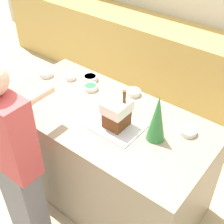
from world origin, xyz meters
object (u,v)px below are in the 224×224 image
at_px(baking_tray, 117,125).
at_px(decorative_tree, 157,118).
at_px(gingerbread_house, 117,113).
at_px(candy_bowl_far_right, 188,131).
at_px(candy_bowl_center_rear, 134,92).
at_px(person, 14,160).
at_px(candy_bowl_near_tray_right, 90,78).
at_px(candy_bowl_behind_tray, 70,77).
at_px(candy_bowl_far_left, 91,87).
at_px(candy_bowl_near_tray_left, 46,74).
at_px(candy_bowl_beside_tree, 121,100).

relative_size(baking_tray, decorative_tree, 1.06).
height_order(gingerbread_house, candy_bowl_far_right, gingerbread_house).
distance_m(candy_bowl_center_rear, person, 1.05).
height_order(candy_bowl_far_right, candy_bowl_near_tray_right, candy_bowl_near_tray_right).
bearing_deg(baking_tray, candy_bowl_near_tray_right, 148.55).
height_order(candy_bowl_far_right, candy_bowl_behind_tray, candy_bowl_behind_tray).
bearing_deg(candy_bowl_near_tray_right, candy_bowl_center_rear, 7.49).
relative_size(candy_bowl_center_rear, candy_bowl_behind_tray, 1.21).
relative_size(gingerbread_house, decorative_tree, 0.85).
distance_m(candy_bowl_near_tray_right, person, 0.97).
distance_m(candy_bowl_far_right, candy_bowl_near_tray_right, 0.99).
distance_m(decorative_tree, person, 1.00).
xyz_separation_m(gingerbread_house, candy_bowl_far_left, (-0.45, 0.23, -0.10)).
bearing_deg(candy_bowl_far_right, baking_tray, -150.62).
bearing_deg(candy_bowl_near_tray_left, gingerbread_house, -9.11).
relative_size(gingerbread_house, candy_bowl_near_tray_left, 2.59).
distance_m(candy_bowl_behind_tray, candy_bowl_near_tray_right, 0.18).
bearing_deg(candy_bowl_far_left, candy_bowl_near_tray_left, -168.82).
height_order(baking_tray, candy_bowl_beside_tree, candy_bowl_beside_tree).
height_order(gingerbread_house, candy_bowl_behind_tray, gingerbread_house).
xyz_separation_m(baking_tray, candy_bowl_near_tray_right, (-0.55, 0.33, 0.02)).
xyz_separation_m(baking_tray, decorative_tree, (0.28, 0.06, 0.17)).
relative_size(gingerbread_house, candy_bowl_near_tray_right, 2.39).
distance_m(candy_bowl_near_tray_left, candy_bowl_center_rear, 0.81).
height_order(candy_bowl_center_rear, person, person).
bearing_deg(candy_bowl_far_right, gingerbread_house, -150.63).
bearing_deg(baking_tray, candy_bowl_behind_tray, 161.02).
height_order(candy_bowl_center_rear, candy_bowl_behind_tray, candy_bowl_center_rear).
distance_m(candy_bowl_center_rear, candy_bowl_behind_tray, 0.59).
distance_m(gingerbread_house, candy_bowl_center_rear, 0.42).
distance_m(candy_bowl_beside_tree, candy_bowl_center_rear, 0.15).
xyz_separation_m(candy_bowl_behind_tray, person, (0.29, -0.85, -0.13)).
distance_m(decorative_tree, candy_bowl_near_tray_right, 0.89).
distance_m(candy_bowl_beside_tree, candy_bowl_near_tray_right, 0.42).
height_order(gingerbread_house, decorative_tree, decorative_tree).
bearing_deg(candy_bowl_center_rear, candy_bowl_beside_tree, -95.04).
bearing_deg(gingerbread_house, candy_bowl_near_tray_right, 148.59).
relative_size(baking_tray, gingerbread_house, 1.24).
height_order(gingerbread_house, person, person).
distance_m(candy_bowl_far_left, candy_bowl_behind_tray, 0.24).
bearing_deg(candy_bowl_near_tray_right, candy_bowl_far_right, -5.18).
distance_m(candy_bowl_far_left, candy_bowl_near_tray_right, 0.14).
height_order(candy_bowl_far_left, candy_bowl_near_tray_right, candy_bowl_near_tray_right).
bearing_deg(candy_bowl_near_tray_right, decorative_tree, -18.10).
bearing_deg(decorative_tree, candy_bowl_near_tray_left, 176.08).
xyz_separation_m(gingerbread_house, candy_bowl_near_tray_left, (-0.90, 0.14, -0.09)).
bearing_deg(decorative_tree, candy_bowl_far_right, 49.81).
xyz_separation_m(gingerbread_house, candy_bowl_beside_tree, (-0.14, 0.24, -0.09)).
xyz_separation_m(decorative_tree, candy_bowl_beside_tree, (-0.42, 0.18, -0.15)).
bearing_deg(baking_tray, gingerbread_house, 35.48).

